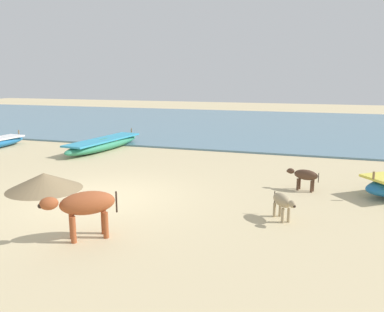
{
  "coord_description": "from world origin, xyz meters",
  "views": [
    {
      "loc": [
        5.26,
        -8.62,
        3.16
      ],
      "look_at": [
        1.45,
        3.25,
        0.6
      ],
      "focal_mm": 36.08,
      "sensor_mm": 36.0,
      "label": 1
    }
  ],
  "objects": [
    {
      "name": "calf_far_dun",
      "position": [
        4.68,
        -0.18,
        0.43
      ],
      "size": [
        0.65,
        0.85,
        0.6
      ],
      "rotation": [
        0.0,
        0.0,
        5.29
      ],
      "color": "tan",
      "rests_on": "ground"
    },
    {
      "name": "calf_near_dark",
      "position": [
        5.07,
        2.37,
        0.44
      ],
      "size": [
        0.92,
        0.46,
        0.61
      ],
      "rotation": [
        0.0,
        0.0,
        2.84
      ],
      "color": "#4C3323",
      "rests_on": "ground"
    },
    {
      "name": "fishing_boat_2",
      "position": [
        -3.56,
        6.11,
        0.27
      ],
      "size": [
        1.57,
        4.93,
        0.7
      ],
      "rotation": [
        0.0,
        0.0,
        1.46
      ],
      "color": "#338C66",
      "rests_on": "ground"
    },
    {
      "name": "ground",
      "position": [
        0.0,
        0.0,
        0.0
      ],
      "size": [
        80.0,
        80.0,
        0.0
      ],
      "primitive_type": "plane",
      "color": "#CCB789"
    },
    {
      "name": "cow_adult_rust",
      "position": [
        1.06,
        -2.41,
        0.7
      ],
      "size": [
        1.3,
        1.16,
        0.97
      ],
      "rotation": [
        0.0,
        0.0,
        3.84
      ],
      "color": "#9E4C28",
      "rests_on": "ground"
    },
    {
      "name": "debris_pile_0",
      "position": [
        -2.01,
        0.2,
        0.24
      ],
      "size": [
        2.98,
        2.98,
        0.48
      ],
      "primitive_type": "cone",
      "rotation": [
        0.0,
        0.0,
        0.68
      ],
      "color": "#7A6647",
      "rests_on": "ground"
    },
    {
      "name": "sea_water",
      "position": [
        0.0,
        17.28,
        0.04
      ],
      "size": [
        60.0,
        20.0,
        0.08
      ],
      "primitive_type": "cube",
      "color": "slate",
      "rests_on": "ground"
    }
  ]
}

